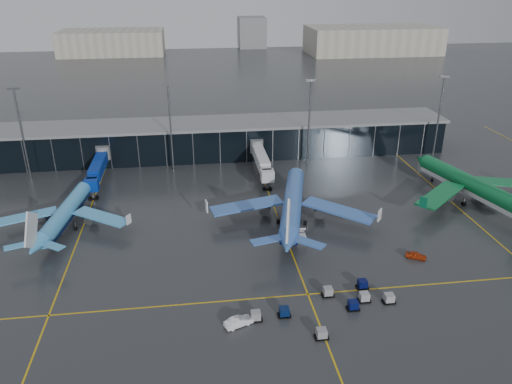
{
  "coord_description": "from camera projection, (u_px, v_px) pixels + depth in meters",
  "views": [
    {
      "loc": [
        -9.33,
        -87.82,
        53.55
      ],
      "look_at": [
        5.0,
        18.0,
        6.0
      ],
      "focal_mm": 35.0,
      "sensor_mm": 36.0,
      "label": 1
    }
  ],
  "objects": [
    {
      "name": "taxi_lines",
      "position": [
        282.0,
        228.0,
        113.26
      ],
      "size": [
        220.0,
        120.0,
        0.02
      ],
      "color": "gold",
      "rests_on": "ground"
    },
    {
      "name": "airliner_klm_near",
      "position": [
        293.0,
        192.0,
        114.27
      ],
      "size": [
        49.91,
        53.9,
        13.96
      ],
      "primitive_type": null,
      "rotation": [
        0.0,
        0.0,
        -0.25
      ],
      "color": "#3967BD",
      "rests_on": "ground"
    },
    {
      "name": "mobile_airstair",
      "position": [
        301.0,
        236.0,
        108.15
      ],
      "size": [
        2.44,
        3.36,
        3.45
      ],
      "rotation": [
        0.0,
        0.0,
        -0.08
      ],
      "color": "silver",
      "rests_on": "ground"
    },
    {
      "name": "ground",
      "position": [
        244.0,
        255.0,
        102.43
      ],
      "size": [
        600.0,
        600.0,
        0.0
      ],
      "primitive_type": "plane",
      "color": "#282B2D",
      "rests_on": "ground"
    },
    {
      "name": "service_van_red",
      "position": [
        416.0,
        255.0,
        101.05
      ],
      "size": [
        4.4,
        3.41,
        1.4
      ],
      "primitive_type": "imported",
      "rotation": [
        0.0,
        0.0,
        1.07
      ],
      "color": "#B5330D",
      "rests_on": "ground"
    },
    {
      "name": "terminal_pier",
      "position": [
        221.0,
        138.0,
        156.35
      ],
      "size": [
        142.0,
        17.0,
        10.7
      ],
      "color": "black",
      "rests_on": "ground"
    },
    {
      "name": "distant_hangars",
      "position": [
        271.0,
        40.0,
        349.47
      ],
      "size": [
        260.0,
        71.0,
        22.0
      ],
      "color": "#B2AD99",
      "rests_on": "ground"
    },
    {
      "name": "service_van_white",
      "position": [
        239.0,
        322.0,
        81.85
      ],
      "size": [
        5.13,
        3.38,
        1.6
      ],
      "primitive_type": "imported",
      "rotation": [
        0.0,
        0.0,
        1.95
      ],
      "color": "white",
      "rests_on": "ground"
    },
    {
      "name": "airliner_aer_lingus",
      "position": [
        471.0,
        175.0,
        124.22
      ],
      "size": [
        49.88,
        53.93,
        14.02
      ],
      "primitive_type": null,
      "rotation": [
        0.0,
        0.0,
        0.24
      ],
      "color": "#0C6A34",
      "rests_on": "ground"
    },
    {
      "name": "jet_bridges",
      "position": [
        98.0,
        168.0,
        135.2
      ],
      "size": [
        94.0,
        27.5,
        7.2
      ],
      "color": "#595B60",
      "rests_on": "ground"
    },
    {
      "name": "flood_masts",
      "position": [
        241.0,
        122.0,
        142.69
      ],
      "size": [
        203.0,
        0.5,
        25.5
      ],
      "color": "#595B60",
      "rests_on": "ground"
    },
    {
      "name": "baggage_carts",
      "position": [
        333.0,
        305.0,
        86.06
      ],
      "size": [
        26.09,
        13.81,
        1.7
      ],
      "color": "black",
      "rests_on": "ground"
    },
    {
      "name": "airliner_arkefly",
      "position": [
        64.0,
        204.0,
        111.64
      ],
      "size": [
        37.07,
        40.95,
        11.37
      ],
      "primitive_type": null,
      "rotation": [
        0.0,
        0.0,
        -0.13
      ],
      "color": "#44A1DF",
      "rests_on": "ground"
    }
  ]
}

